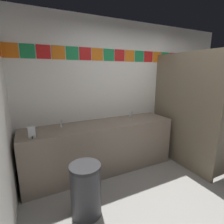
% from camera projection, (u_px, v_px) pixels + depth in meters
% --- Properties ---
extents(ground_plane, '(9.51, 9.51, 0.00)m').
position_uv_depth(ground_plane, '(201.00, 206.00, 2.25)').
color(ground_plane, gray).
extents(wall_back, '(4.32, 0.09, 2.62)m').
position_uv_depth(wall_back, '(132.00, 92.00, 3.46)').
color(wall_back, white).
rests_on(wall_back, ground_plane).
extents(vanity_counter, '(2.57, 0.61, 0.86)m').
position_uv_depth(vanity_counter, '(102.00, 147.00, 3.00)').
color(vanity_counter, gray).
rests_on(vanity_counter, ground_plane).
extents(faucet_left, '(0.04, 0.10, 0.14)m').
position_uv_depth(faucet_left, '(61.00, 124.00, 2.70)').
color(faucet_left, silver).
rests_on(faucet_left, vanity_counter).
extents(faucet_right, '(0.04, 0.10, 0.14)m').
position_uv_depth(faucet_right, '(131.00, 115.00, 3.25)').
color(faucet_right, silver).
rests_on(faucet_right, vanity_counter).
extents(soap_dispenser, '(0.09, 0.09, 0.16)m').
position_uv_depth(soap_dispenser, '(32.00, 132.00, 2.27)').
color(soap_dispenser, '#B7BABF').
rests_on(soap_dispenser, vanity_counter).
extents(stall_divider, '(0.92, 1.45, 2.04)m').
position_uv_depth(stall_divider, '(200.00, 113.00, 2.95)').
color(stall_divider, '#726651').
rests_on(stall_divider, ground_plane).
extents(toilet, '(0.39, 0.49, 0.74)m').
position_uv_depth(toilet, '(183.00, 137.00, 3.79)').
color(toilet, white).
rests_on(toilet, ground_plane).
extents(trash_bin, '(0.37, 0.37, 0.66)m').
position_uv_depth(trash_bin, '(86.00, 190.00, 2.06)').
color(trash_bin, '#333338').
rests_on(trash_bin, ground_plane).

